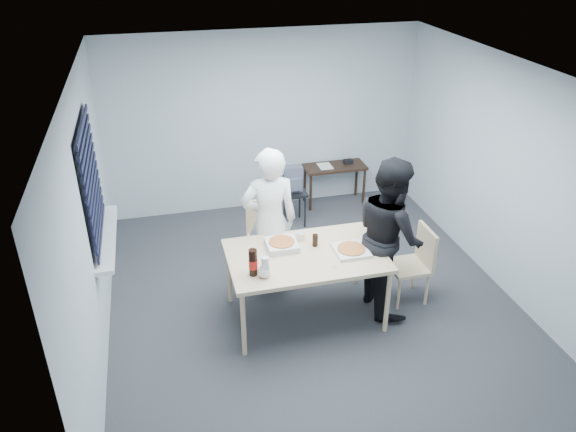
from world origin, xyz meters
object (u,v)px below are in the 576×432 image
object	(u,v)px
chair_far	(265,231)
dining_table	(306,259)
stool	(292,198)
person_black	(389,235)
chair_right	(416,259)
person_white	(270,222)
mug_b	(301,236)
side_table	(335,171)
mug_a	(264,272)
backpack	(293,180)
soda_bottle	(253,263)

from	to	relation	value
chair_far	dining_table	bearing A→B (deg)	-78.53
stool	dining_table	bearing A→B (deg)	-100.68
chair_far	person_black	distance (m)	1.61
chair_right	person_white	size ratio (longest dim) A/B	0.50
dining_table	mug_b	world-z (taller)	mug_b
mug_b	side_table	bearing A→B (deg)	63.23
chair_far	mug_a	distance (m)	1.44
mug_a	person_white	bearing A→B (deg)	74.43
person_white	person_black	bearing A→B (deg)	153.23
person_white	person_black	size ratio (longest dim) A/B	1.00
stool	mug_a	world-z (taller)	mug_a
backpack	soda_bottle	bearing A→B (deg)	-97.65
mug_a	dining_table	bearing A→B (deg)	30.74
mug_b	mug_a	bearing A→B (deg)	-131.70
chair_far	side_table	size ratio (longest dim) A/B	0.97
backpack	mug_a	world-z (taller)	mug_a
mug_a	mug_b	bearing A→B (deg)	48.30
side_table	stool	size ratio (longest dim) A/B	1.78
side_table	chair_far	bearing A→B (deg)	-132.86
chair_far	person_white	size ratio (longest dim) A/B	0.50
chair_right	backpack	bearing A→B (deg)	113.91
mug_a	backpack	bearing A→B (deg)	69.22
person_black	backpack	distance (m)	2.13
side_table	soda_bottle	size ratio (longest dim) A/B	3.26
chair_right	dining_table	bearing A→B (deg)	-178.81
dining_table	side_table	xyz separation A→B (m)	(1.18, 2.57, -0.20)
mug_a	soda_bottle	world-z (taller)	soda_bottle
side_table	backpack	world-z (taller)	backpack
side_table	person_white	bearing A→B (deg)	-125.95
person_white	soda_bottle	xyz separation A→B (m)	(-0.35, -0.84, 0.05)
dining_table	stool	xyz separation A→B (m)	(0.39, 2.07, -0.33)
side_table	person_black	bearing A→B (deg)	-95.52
person_black	soda_bottle	bearing A→B (deg)	99.12
chair_right	backpack	xyz separation A→B (m)	(-0.90, 2.04, 0.18)
mug_a	mug_b	distance (m)	0.80
soda_bottle	person_white	bearing A→B (deg)	67.54
chair_far	mug_b	distance (m)	0.88
person_black	soda_bottle	distance (m)	1.55
chair_right	soda_bottle	distance (m)	1.96
person_white	chair_right	bearing A→B (deg)	159.60
chair_right	person_white	world-z (taller)	person_white
mug_a	chair_right	bearing A→B (deg)	10.32
chair_far	stool	size ratio (longest dim) A/B	1.73
person_white	soda_bottle	distance (m)	0.91
chair_far	stool	bearing A→B (deg)	58.71
chair_right	mug_a	distance (m)	1.86
stool	soda_bottle	bearing A→B (deg)	-113.24
chair_right	soda_bottle	bearing A→B (deg)	-172.01
side_table	mug_a	distance (m)	3.34
person_white	stool	world-z (taller)	person_white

